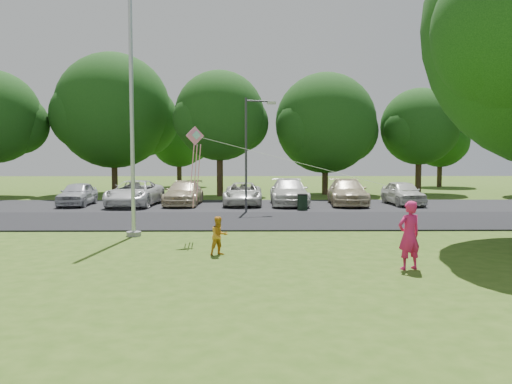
{
  "coord_description": "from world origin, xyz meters",
  "views": [
    {
      "loc": [
        0.52,
        -12.16,
        2.73
      ],
      "look_at": [
        0.72,
        4.0,
        1.6
      ],
      "focal_mm": 35.0,
      "sensor_mm": 36.0,
      "label": 1
    }
  ],
  "objects_px": {
    "trash_can": "(303,202)",
    "child_yellow": "(219,236)",
    "street_lamp": "(250,144)",
    "flagpole": "(132,115)",
    "kite": "(199,150)",
    "woman": "(409,235)"
  },
  "relations": [
    {
      "from": "trash_can",
      "to": "child_yellow",
      "type": "relative_size",
      "value": 0.8
    },
    {
      "from": "street_lamp",
      "to": "child_yellow",
      "type": "xyz_separation_m",
      "value": [
        -0.89,
        -10.55,
        -2.81
      ]
    },
    {
      "from": "flagpole",
      "to": "street_lamp",
      "type": "distance_m",
      "value": 8.25
    },
    {
      "from": "child_yellow",
      "to": "street_lamp",
      "type": "bearing_deg",
      "value": 53.75
    },
    {
      "from": "flagpole",
      "to": "kite",
      "type": "xyz_separation_m",
      "value": [
        2.39,
        -1.09,
        -1.2
      ]
    },
    {
      "from": "flagpole",
      "to": "street_lamp",
      "type": "height_order",
      "value": "flagpole"
    },
    {
      "from": "street_lamp",
      "to": "woman",
      "type": "height_order",
      "value": "street_lamp"
    },
    {
      "from": "trash_can",
      "to": "kite",
      "type": "relative_size",
      "value": 0.15
    },
    {
      "from": "flagpole",
      "to": "woman",
      "type": "distance_m",
      "value": 10.03
    },
    {
      "from": "flagpole",
      "to": "woman",
      "type": "relative_size",
      "value": 5.96
    },
    {
      "from": "trash_can",
      "to": "woman",
      "type": "height_order",
      "value": "woman"
    },
    {
      "from": "street_lamp",
      "to": "trash_can",
      "type": "relative_size",
      "value": 6.44
    },
    {
      "from": "trash_can",
      "to": "woman",
      "type": "distance_m",
      "value": 13.27
    },
    {
      "from": "flagpole",
      "to": "child_yellow",
      "type": "relative_size",
      "value": 9.19
    },
    {
      "from": "trash_can",
      "to": "woman",
      "type": "bearing_deg",
      "value": -84.85
    },
    {
      "from": "street_lamp",
      "to": "trash_can",
      "type": "height_order",
      "value": "street_lamp"
    },
    {
      "from": "kite",
      "to": "trash_can",
      "type": "bearing_deg",
      "value": 38.97
    },
    {
      "from": "trash_can",
      "to": "child_yellow",
      "type": "height_order",
      "value": "child_yellow"
    },
    {
      "from": "kite",
      "to": "flagpole",
      "type": "bearing_deg",
      "value": 129.87
    },
    {
      "from": "woman",
      "to": "child_yellow",
      "type": "bearing_deg",
      "value": -40.6
    },
    {
      "from": "flagpole",
      "to": "trash_can",
      "type": "relative_size",
      "value": 11.52
    },
    {
      "from": "flagpole",
      "to": "kite",
      "type": "height_order",
      "value": "flagpole"
    }
  ]
}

